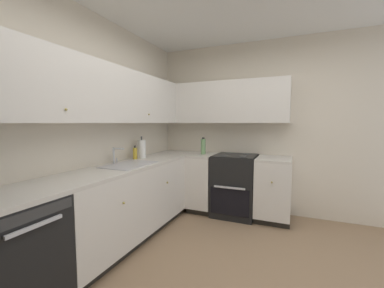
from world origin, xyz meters
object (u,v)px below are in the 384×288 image
(dishwasher, at_px, (8,261))
(paper_towel_roll, at_px, (142,149))
(oven_range, at_px, (235,184))
(soap_bottle, at_px, (135,153))
(oil_bottle, at_px, (203,146))

(dishwasher, relative_size, paper_towel_roll, 2.77)
(dishwasher, bearing_deg, oven_range, -21.01)
(soap_bottle, relative_size, oil_bottle, 0.70)
(oven_range, xyz_separation_m, oil_bottle, (-0.02, 0.51, 0.56))
(dishwasher, bearing_deg, soap_bottle, 6.02)
(oven_range, xyz_separation_m, soap_bottle, (-0.87, 1.17, 0.52))
(dishwasher, relative_size, oven_range, 0.82)
(oil_bottle, bearing_deg, oven_range, -87.84)
(oven_range, relative_size, paper_towel_roll, 3.36)
(oven_range, bearing_deg, paper_towel_roll, 122.80)
(oven_range, xyz_separation_m, paper_towel_roll, (-0.74, 1.15, 0.57))
(dishwasher, distance_m, oven_range, 2.77)
(dishwasher, distance_m, oil_bottle, 2.67)
(soap_bottle, xyz_separation_m, paper_towel_roll, (0.13, -0.02, 0.05))
(dishwasher, xyz_separation_m, oven_range, (2.58, -0.99, 0.02))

